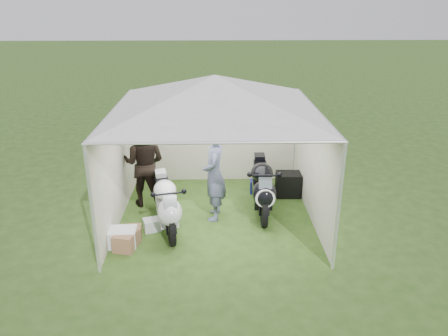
{
  "coord_description": "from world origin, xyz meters",
  "views": [
    {
      "loc": [
        -0.02,
        -8.33,
        4.38
      ],
      "look_at": [
        0.18,
        0.35,
        0.96
      ],
      "focal_mm": 35.0,
      "sensor_mm": 36.0,
      "label": 1
    }
  ],
  "objects_px": {
    "paddock_stand": "(259,187)",
    "crate_3": "(131,233)",
    "motorcycle_white": "(167,204)",
    "crate_0": "(123,237)",
    "canopy_tent": "(215,96)",
    "equipment_box": "(288,184)",
    "person_blue_jacket": "(214,174)",
    "motorcycle_black": "(262,186)",
    "crate_2": "(152,225)",
    "crate_1": "(125,242)",
    "person_dark_jacket": "(144,163)"
  },
  "relations": [
    {
      "from": "paddock_stand",
      "to": "crate_3",
      "type": "bearing_deg",
      "value": -141.62
    },
    {
      "from": "motorcycle_white",
      "to": "crate_3",
      "type": "height_order",
      "value": "motorcycle_white"
    },
    {
      "from": "crate_0",
      "to": "canopy_tent",
      "type": "bearing_deg",
      "value": 33.98
    },
    {
      "from": "equipment_box",
      "to": "person_blue_jacket",
      "type": "bearing_deg",
      "value": -148.61
    },
    {
      "from": "motorcycle_black",
      "to": "motorcycle_white",
      "type": "bearing_deg",
      "value": -158.05
    },
    {
      "from": "crate_2",
      "to": "crate_1",
      "type": "bearing_deg",
      "value": -119.3
    },
    {
      "from": "motorcycle_white",
      "to": "crate_2",
      "type": "xyz_separation_m",
      "value": [
        -0.31,
        -0.04,
        -0.44
      ]
    },
    {
      "from": "motorcycle_black",
      "to": "crate_0",
      "type": "distance_m",
      "value": 3.08
    },
    {
      "from": "person_dark_jacket",
      "to": "crate_1",
      "type": "height_order",
      "value": "person_dark_jacket"
    },
    {
      "from": "motorcycle_white",
      "to": "person_dark_jacket",
      "type": "xyz_separation_m",
      "value": [
        -0.58,
        1.18,
        0.42
      ]
    },
    {
      "from": "crate_0",
      "to": "crate_2",
      "type": "xyz_separation_m",
      "value": [
        0.47,
        0.56,
        -0.05
      ]
    },
    {
      "from": "canopy_tent",
      "to": "crate_0",
      "type": "distance_m",
      "value": 3.2
    },
    {
      "from": "motorcycle_white",
      "to": "paddock_stand",
      "type": "relative_size",
      "value": 4.96
    },
    {
      "from": "paddock_stand",
      "to": "equipment_box",
      "type": "xyz_separation_m",
      "value": [
        0.67,
        -0.17,
        0.13
      ]
    },
    {
      "from": "person_blue_jacket",
      "to": "equipment_box",
      "type": "distance_m",
      "value": 2.14
    },
    {
      "from": "motorcycle_black",
      "to": "crate_1",
      "type": "distance_m",
      "value": 3.09
    },
    {
      "from": "motorcycle_white",
      "to": "person_dark_jacket",
      "type": "relative_size",
      "value": 1.03
    },
    {
      "from": "paddock_stand",
      "to": "person_blue_jacket",
      "type": "relative_size",
      "value": 0.21
    },
    {
      "from": "crate_1",
      "to": "motorcycle_white",
      "type": "bearing_deg",
      "value": 46.64
    },
    {
      "from": "equipment_box",
      "to": "crate_0",
      "type": "xyz_separation_m",
      "value": [
        -3.45,
        -2.14,
        -0.11
      ]
    },
    {
      "from": "canopy_tent",
      "to": "equipment_box",
      "type": "distance_m",
      "value": 3.01
    },
    {
      "from": "person_dark_jacket",
      "to": "crate_1",
      "type": "relative_size",
      "value": 5.38
    },
    {
      "from": "crate_3",
      "to": "person_blue_jacket",
      "type": "bearing_deg",
      "value": 28.78
    },
    {
      "from": "motorcycle_white",
      "to": "paddock_stand",
      "type": "height_order",
      "value": "motorcycle_white"
    },
    {
      "from": "paddock_stand",
      "to": "person_blue_jacket",
      "type": "xyz_separation_m",
      "value": [
        -1.05,
        -1.23,
        0.83
      ]
    },
    {
      "from": "person_dark_jacket",
      "to": "person_blue_jacket",
      "type": "height_order",
      "value": "person_blue_jacket"
    },
    {
      "from": "person_dark_jacket",
      "to": "crate_3",
      "type": "xyz_separation_m",
      "value": [
        -0.09,
        -1.58,
        -0.85
      ]
    },
    {
      "from": "paddock_stand",
      "to": "crate_3",
      "type": "distance_m",
      "value": 3.41
    },
    {
      "from": "motorcycle_black",
      "to": "crate_0",
      "type": "relative_size",
      "value": 4.33
    },
    {
      "from": "motorcycle_black",
      "to": "person_blue_jacket",
      "type": "height_order",
      "value": "person_blue_jacket"
    },
    {
      "from": "equipment_box",
      "to": "paddock_stand",
      "type": "bearing_deg",
      "value": 165.56
    },
    {
      "from": "canopy_tent",
      "to": "crate_1",
      "type": "bearing_deg",
      "value": -141.6
    },
    {
      "from": "crate_1",
      "to": "crate_3",
      "type": "height_order",
      "value": "crate_1"
    },
    {
      "from": "motorcycle_white",
      "to": "person_blue_jacket",
      "type": "xyz_separation_m",
      "value": [
        0.95,
        0.49,
        0.43
      ]
    },
    {
      "from": "crate_3",
      "to": "motorcycle_white",
      "type": "bearing_deg",
      "value": 30.66
    },
    {
      "from": "motorcycle_black",
      "to": "crate_1",
      "type": "xyz_separation_m",
      "value": [
        -2.68,
        -1.48,
        -0.44
      ]
    },
    {
      "from": "person_dark_jacket",
      "to": "person_blue_jacket",
      "type": "distance_m",
      "value": 1.68
    },
    {
      "from": "paddock_stand",
      "to": "person_blue_jacket",
      "type": "distance_m",
      "value": 1.82
    },
    {
      "from": "crate_1",
      "to": "crate_0",
      "type": "bearing_deg",
      "value": 112.09
    },
    {
      "from": "paddock_stand",
      "to": "person_dark_jacket",
      "type": "xyz_separation_m",
      "value": [
        -2.59,
        -0.54,
        0.83
      ]
    },
    {
      "from": "motorcycle_white",
      "to": "crate_1",
      "type": "relative_size",
      "value": 5.53
    },
    {
      "from": "motorcycle_white",
      "to": "crate_3",
      "type": "relative_size",
      "value": 4.89
    },
    {
      "from": "equipment_box",
      "to": "crate_1",
      "type": "height_order",
      "value": "equipment_box"
    },
    {
      "from": "equipment_box",
      "to": "crate_0",
      "type": "distance_m",
      "value": 4.06
    },
    {
      "from": "motorcycle_black",
      "to": "crate_2",
      "type": "distance_m",
      "value": 2.45
    },
    {
      "from": "canopy_tent",
      "to": "crate_2",
      "type": "height_order",
      "value": "canopy_tent"
    },
    {
      "from": "person_dark_jacket",
      "to": "crate_1",
      "type": "distance_m",
      "value": 2.1
    },
    {
      "from": "person_dark_jacket",
      "to": "equipment_box",
      "type": "distance_m",
      "value": 3.35
    },
    {
      "from": "crate_1",
      "to": "crate_2",
      "type": "bearing_deg",
      "value": 60.7
    },
    {
      "from": "crate_1",
      "to": "person_dark_jacket",
      "type": "bearing_deg",
      "value": 86.26
    }
  ]
}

